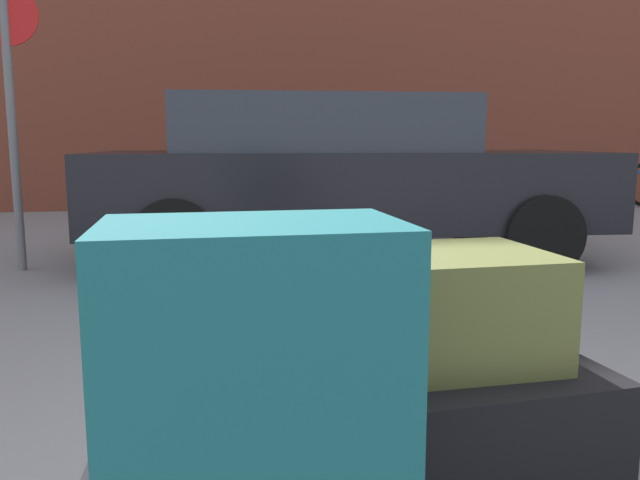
# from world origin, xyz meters

# --- Properties ---
(suitcase_black_center) EXTENTS (0.65, 0.53, 0.28)m
(suitcase_black_center) POSITION_xyz_m (0.06, 0.08, 0.48)
(suitcase_black_center) COLOR black
(suitcase_black_center) RESTS_ON luggage_cart
(suitcase_teal_stacked_top) EXTENTS (0.41, 0.27, 0.61)m
(suitcase_teal_stacked_top) POSITION_xyz_m (-0.33, -0.27, 0.64)
(suitcase_teal_stacked_top) COLOR #144C51
(suitcase_teal_stacked_top) RESTS_ON luggage_cart
(duffel_bag_olive_topmost_pile) EXTENTS (0.45, 0.34, 0.22)m
(duffel_bag_olive_topmost_pile) POSITION_xyz_m (0.06, 0.08, 0.73)
(duffel_bag_olive_topmost_pile) COLOR #4C5128
(duffel_bag_olive_topmost_pile) RESTS_ON suitcase_black_center
(parked_car) EXTENTS (4.38, 2.09, 1.42)m
(parked_car) POSITION_xyz_m (0.70, 4.42, 0.76)
(parked_car) COLOR black
(parked_car) RESTS_ON ground_plane
(bicycle_leaning) EXTENTS (1.74, 0.39, 0.96)m
(bicycle_leaning) POSITION_xyz_m (5.93, 8.24, 0.37)
(bicycle_leaning) COLOR black
(bicycle_leaning) RESTS_ON ground_plane
(bollard_kerb_near) EXTENTS (0.25, 0.25, 0.57)m
(bollard_kerb_near) POSITION_xyz_m (2.27, 6.61, 0.28)
(bollard_kerb_near) COLOR #383838
(bollard_kerb_near) RESTS_ON ground_plane
(bollard_kerb_mid) EXTENTS (0.25, 0.25, 0.57)m
(bollard_kerb_mid) POSITION_xyz_m (3.83, 6.61, 0.28)
(bollard_kerb_mid) COLOR #383838
(bollard_kerb_mid) RESTS_ON ground_plane
(no_parking_sign) EXTENTS (0.50, 0.08, 2.28)m
(no_parking_sign) POSITION_xyz_m (-1.98, 4.35, 1.42)
(no_parking_sign) COLOR slate
(no_parking_sign) RESTS_ON ground_plane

